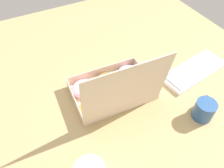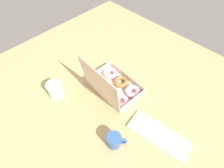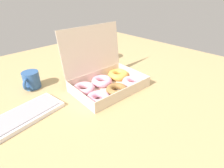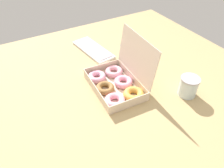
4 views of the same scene
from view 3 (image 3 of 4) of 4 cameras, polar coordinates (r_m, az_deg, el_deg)
The scene contains 5 objects.
ground_plane at distance 95.46cm, azimuth 0.08°, elevation -0.59°, with size 180.00×180.00×2.00cm, color tan.
donut_box at distance 90.23cm, azimuth -1.41°, elevation 0.82°, with size 39.20×30.48×29.69cm.
keyboard at distance 79.23cm, azimuth -28.61°, elevation -10.04°, with size 37.44×18.26×2.20cm.
coffee_mug at distance 98.88cm, azimuth -24.91°, elevation 1.21°, with size 10.46×9.68×8.80cm.
glass_jar at distance 125.54cm, azimuth -2.99°, elevation 10.32°, with size 10.47×10.47×11.43cm.
Camera 3 is at (-57.80, -59.12, 46.72)cm, focal length 28.00 mm.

